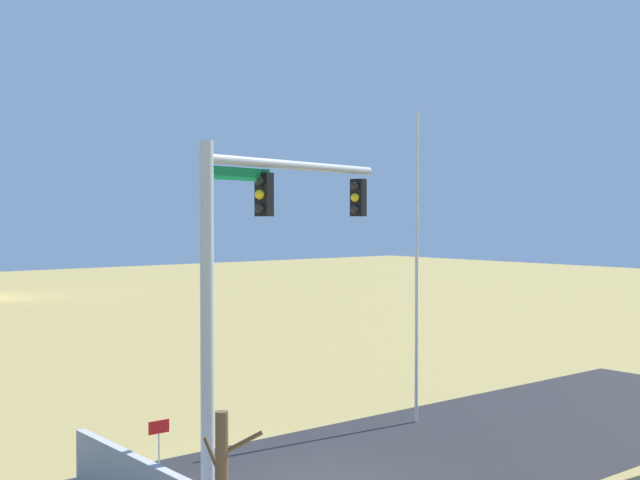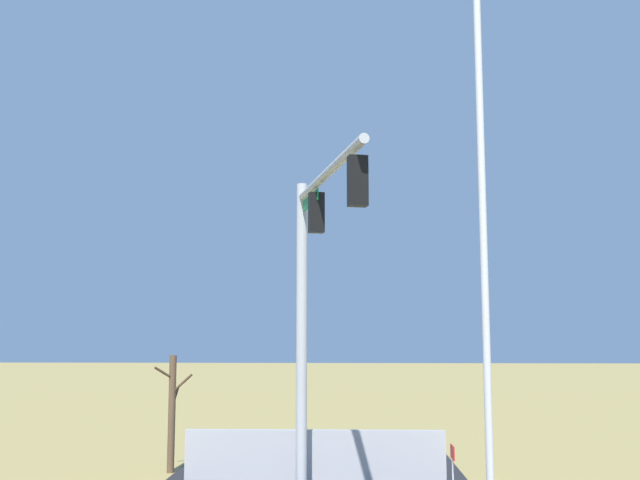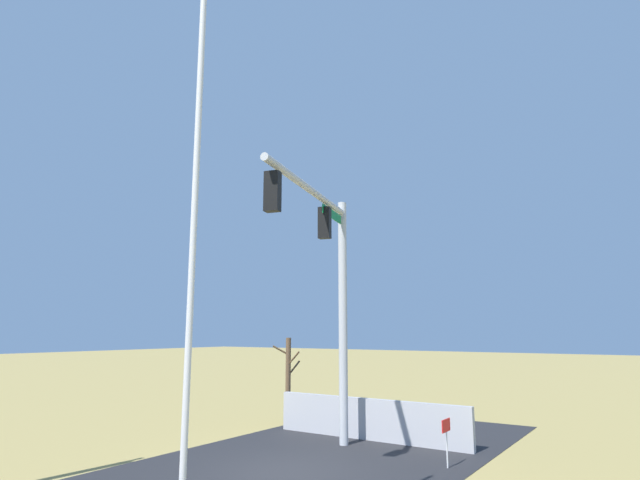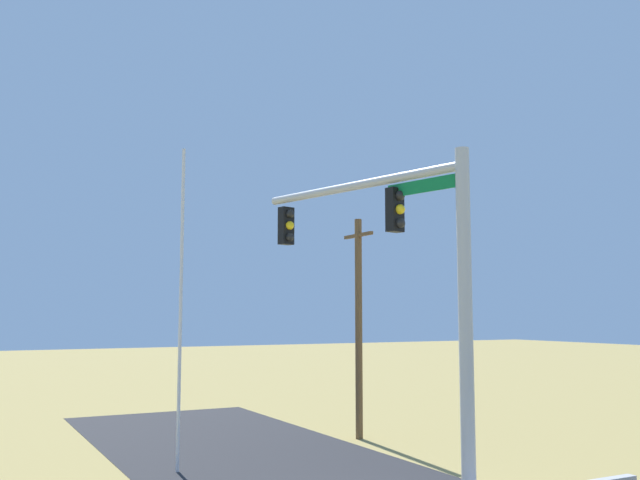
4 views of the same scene
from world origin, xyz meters
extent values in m
cube|color=#A8A8AD|center=(4.52, 0.05, 0.65)|extent=(0.20, 6.92, 1.31)
cylinder|color=#B2B5BA|center=(3.41, 0.35, 3.88)|extent=(0.28, 0.28, 7.75)
cylinder|color=#B2B5BA|center=(0.50, -0.39, 7.40)|extent=(5.88, 1.67, 0.20)
cube|color=#0F7238|center=(2.36, 0.08, 7.12)|extent=(1.75, 0.47, 0.28)
cube|color=black|center=(1.66, -0.10, 6.70)|extent=(0.32, 0.41, 0.96)
sphere|color=black|center=(1.81, -0.06, 7.00)|extent=(0.22, 0.22, 0.22)
sphere|color=yellow|center=(1.81, -0.06, 6.70)|extent=(0.22, 0.22, 0.22)
sphere|color=black|center=(1.81, -0.06, 6.40)|extent=(0.22, 0.22, 0.22)
cube|color=black|center=(-1.95, -1.02, 6.70)|extent=(0.32, 0.41, 0.96)
sphere|color=black|center=(-1.81, -0.98, 7.00)|extent=(0.22, 0.22, 0.22)
sphere|color=yellow|center=(-1.81, -0.98, 6.70)|extent=(0.22, 0.22, 0.22)
sphere|color=black|center=(-1.81, -0.98, 6.40)|extent=(0.22, 0.22, 0.22)
cylinder|color=silver|center=(-5.75, -2.61, 4.67)|extent=(0.10, 0.10, 9.35)
cylinder|color=brown|center=(5.49, 4.13, 1.62)|extent=(0.20, 0.20, 3.24)
cylinder|color=brown|center=(5.86, 4.13, 2.04)|extent=(0.78, 0.07, 0.57)
cylinder|color=brown|center=(5.26, 4.33, 2.76)|extent=(0.54, 0.47, 0.39)
cylinder|color=brown|center=(5.47, 3.85, 2.46)|extent=(0.12, 0.61, 0.55)
cylinder|color=silver|center=(2.55, -3.31, 0.45)|extent=(0.04, 0.04, 0.90)
cube|color=red|center=(2.55, -3.31, 1.06)|extent=(0.56, 0.02, 0.32)
camera|label=1|loc=(12.34, 14.84, 6.23)|focal=46.76mm
camera|label=2|loc=(-15.42, -0.77, 3.88)|focal=41.09mm
camera|label=3|loc=(-10.99, -8.41, 3.48)|focal=28.90mm
camera|label=4|loc=(14.23, -8.55, 4.46)|focal=39.40mm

